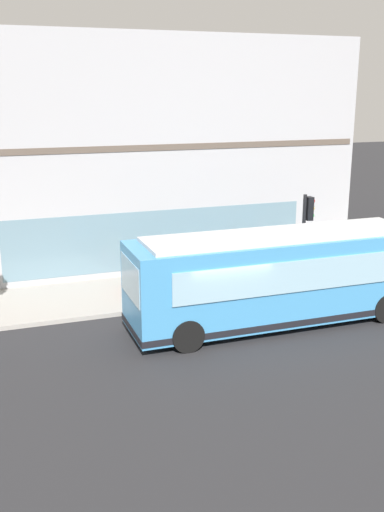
# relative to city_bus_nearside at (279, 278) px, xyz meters

# --- Properties ---
(ground) EXTENTS (120.00, 120.00, 0.00)m
(ground) POSITION_rel_city_bus_nearside_xyz_m (-0.30, 2.22, -1.55)
(ground) COLOR #262628
(sidewalk_curb) EXTENTS (3.92, 40.00, 0.15)m
(sidewalk_curb) POSITION_rel_city_bus_nearside_xyz_m (4.26, 2.22, -1.48)
(sidewalk_curb) COLOR #9E9991
(sidewalk_curb) RESTS_ON ground
(building_corner) EXTENTS (8.04, 17.90, 9.67)m
(building_corner) POSITION_rel_city_bus_nearside_xyz_m (10.21, 2.22, 3.27)
(building_corner) COLOR #A8A8AD
(building_corner) RESTS_ON ground
(city_bus_nearside) EXTENTS (2.63, 10.05, 3.07)m
(city_bus_nearside) POSITION_rel_city_bus_nearside_xyz_m (0.00, 0.00, 0.00)
(city_bus_nearside) COLOR #3F8CC6
(city_bus_nearside) RESTS_ON ground
(traffic_light_near_corner) EXTENTS (0.32, 0.49, 3.56)m
(traffic_light_near_corner) POSITION_rel_city_bus_nearside_xyz_m (2.95, -2.68, 1.08)
(traffic_light_near_corner) COLOR black
(traffic_light_near_corner) RESTS_ON sidewalk_curb
(fire_hydrant) EXTENTS (0.35, 0.35, 0.74)m
(fire_hydrant) POSITION_rel_city_bus_nearside_xyz_m (4.12, 4.13, -1.04)
(fire_hydrant) COLOR red
(fire_hydrant) RESTS_ON sidewalk_curb
(pedestrian_by_light_pole) EXTENTS (0.32, 0.32, 1.59)m
(pedestrian_by_light_pole) POSITION_rel_city_bus_nearside_xyz_m (5.00, 3.92, -0.50)
(pedestrian_by_light_pole) COLOR #B23338
(pedestrian_by_light_pole) RESTS_ON sidewalk_curb
(pedestrian_near_building_entrance) EXTENTS (0.32, 0.32, 1.55)m
(pedestrian_near_building_entrance) POSITION_rel_city_bus_nearside_xyz_m (3.51, -3.70, -0.52)
(pedestrian_near_building_entrance) COLOR #3359A5
(pedestrian_near_building_entrance) RESTS_ON sidewalk_curb
(pedestrian_near_hydrant) EXTENTS (0.32, 0.32, 1.58)m
(pedestrian_near_hydrant) POSITION_rel_city_bus_nearside_xyz_m (4.69, -6.06, -0.50)
(pedestrian_near_hydrant) COLOR #3F8C4C
(pedestrian_near_hydrant) RESTS_ON sidewalk_curb
(newspaper_vending_box) EXTENTS (0.44, 0.43, 0.90)m
(newspaper_vending_box) POSITION_rel_city_bus_nearside_xyz_m (3.30, 2.00, -0.95)
(newspaper_vending_box) COLOR #197233
(newspaper_vending_box) RESTS_ON sidewalk_curb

